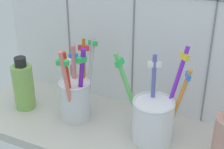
# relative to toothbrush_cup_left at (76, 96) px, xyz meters

# --- Properties ---
(counter_slab) EXTENTS (0.64, 0.22, 0.02)m
(counter_slab) POSITION_rel_toothbrush_cup_left_xyz_m (0.09, -0.01, -0.06)
(counter_slab) COLOR #BCB7AD
(counter_slab) RESTS_ON ground
(tile_wall_back) EXTENTS (0.64, 0.02, 0.45)m
(tile_wall_back) POSITION_rel_toothbrush_cup_left_xyz_m (0.09, 0.11, 0.15)
(tile_wall_back) COLOR white
(tile_wall_back) RESTS_ON ground
(toothbrush_cup_left) EXTENTS (0.08, 0.12, 0.18)m
(toothbrush_cup_left) POSITION_rel_toothbrush_cup_left_xyz_m (0.00, 0.00, 0.00)
(toothbrush_cup_left) COLOR silver
(toothbrush_cup_left) RESTS_ON counter_slab
(toothbrush_cup_right) EXTENTS (0.15, 0.09, 0.19)m
(toothbrush_cup_right) POSITION_rel_toothbrush_cup_left_xyz_m (0.17, 0.00, -0.00)
(toothbrush_cup_right) COLOR white
(toothbrush_cup_right) RESTS_ON counter_slab
(soap_bottle) EXTENTS (0.05, 0.05, 0.12)m
(soap_bottle) POSITION_rel_toothbrush_cup_left_xyz_m (-0.12, -0.02, 0.00)
(soap_bottle) COLOR #84B754
(soap_bottle) RESTS_ON counter_slab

